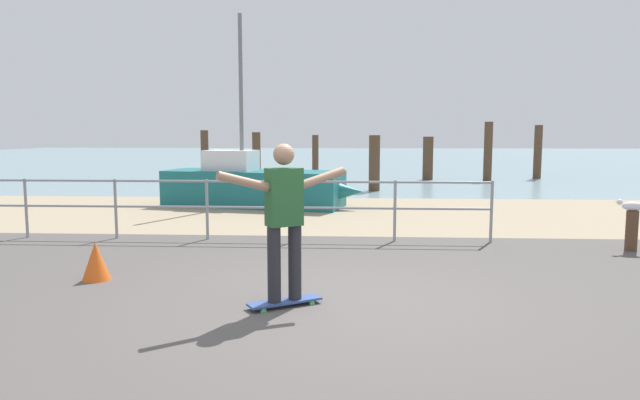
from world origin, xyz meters
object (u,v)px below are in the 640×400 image
traffic_cone (96,262)px  bollard_short (632,231)px  skateboard (285,302)px  seagull (632,206)px  sailboat (260,186)px  skateboarder (284,213)px

traffic_cone → bollard_short: bearing=16.7°
skateboard → traffic_cone: bearing=158.8°
bollard_short → seagull: 0.40m
skateboard → bollard_short: bearing=32.5°
sailboat → seagull: 8.31m
seagull → traffic_cone: seagull is taller
skateboard → seagull: size_ratio=1.63×
bollard_short → traffic_cone: 7.83m
sailboat → traffic_cone: bearing=-96.8°
sailboat → skateboard: bearing=-79.0°
traffic_cone → sailboat: bearing=83.2°
skateboarder → bollard_short: skateboarder is taller
sailboat → traffic_cone: sailboat is taller
skateboarder → traffic_cone: skateboarder is taller
bollard_short → seagull: (-0.02, 0.00, 0.40)m
skateboard → bollard_short: (5.03, 3.20, 0.25)m
seagull → sailboat: bearing=142.7°
skateboarder → traffic_cone: 2.76m
sailboat → skateboard: 8.40m
bollard_short → traffic_cone: (-7.50, -2.24, -0.07)m
skateboarder → seagull: 5.96m
seagull → traffic_cone: size_ratio=0.96×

